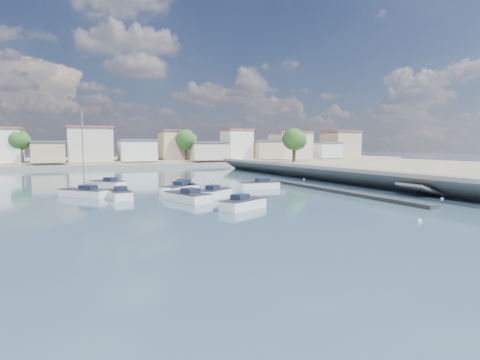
# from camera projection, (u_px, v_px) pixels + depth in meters

# --- Properties ---
(ground) EXTENTS (400.00, 400.00, 0.00)m
(ground) POSITION_uv_depth(u_px,v_px,m) (196.00, 176.00, 69.40)
(ground) COLOR #325365
(ground) RESTS_ON ground
(seawall_walkway) EXTENTS (5.00, 90.00, 1.80)m
(seawall_walkway) POSITION_uv_depth(u_px,v_px,m) (395.00, 179.00, 52.11)
(seawall_walkway) COLOR slate
(seawall_walkway) RESTS_ON ground
(breakwater) EXTENTS (2.00, 31.02, 0.35)m
(breakwater) POSITION_uv_depth(u_px,v_px,m) (322.00, 189.00, 47.24)
(breakwater) COLOR black
(breakwater) RESTS_ON ground
(far_shore_land) EXTENTS (160.00, 40.00, 1.40)m
(far_shore_land) POSITION_uv_depth(u_px,v_px,m) (142.00, 161.00, 116.76)
(far_shore_land) COLOR gray
(far_shore_land) RESTS_ON ground
(far_shore_quay) EXTENTS (160.00, 2.50, 0.80)m
(far_shore_quay) POSITION_uv_depth(u_px,v_px,m) (158.00, 165.00, 97.63)
(far_shore_quay) COLOR slate
(far_shore_quay) RESTS_ON ground
(far_town) EXTENTS (113.01, 12.80, 8.35)m
(far_town) POSITION_uv_depth(u_px,v_px,m) (192.00, 146.00, 106.93)
(far_town) COLOR beige
(far_town) RESTS_ON far_shore_land
(shore_trees) EXTENTS (74.56, 38.32, 7.92)m
(shore_trees) POSITION_uv_depth(u_px,v_px,m) (194.00, 141.00, 97.84)
(shore_trees) COLOR #38281E
(shore_trees) RESTS_ON ground
(motorboat_a) EXTENTS (3.55, 5.84, 1.48)m
(motorboat_a) POSITION_uv_depth(u_px,v_px,m) (186.00, 197.00, 38.06)
(motorboat_a) COLOR white
(motorboat_a) RESTS_ON ground
(motorboat_b) EXTENTS (4.27, 3.89, 1.48)m
(motorboat_b) POSITION_uv_depth(u_px,v_px,m) (216.00, 193.00, 40.94)
(motorboat_b) COLOR white
(motorboat_b) RESTS_ON ground
(motorboat_c) EXTENTS (5.55, 2.11, 1.48)m
(motorboat_c) POSITION_uv_depth(u_px,v_px,m) (257.00, 186.00, 48.82)
(motorboat_c) COLOR white
(motorboat_c) RESTS_ON ground
(motorboat_d) EXTENTS (4.74, 4.50, 1.48)m
(motorboat_d) POSITION_uv_depth(u_px,v_px,m) (177.00, 190.00, 44.34)
(motorboat_d) COLOR white
(motorboat_d) RESTS_ON ground
(motorboat_e) EXTENTS (1.95, 4.97, 1.48)m
(motorboat_e) POSITION_uv_depth(u_px,v_px,m) (120.00, 195.00, 39.91)
(motorboat_e) COLOR white
(motorboat_e) RESTS_ON ground
(motorboat_f) EXTENTS (4.25, 4.81, 1.48)m
(motorboat_f) POSITION_uv_depth(u_px,v_px,m) (107.00, 184.00, 50.54)
(motorboat_f) COLOR white
(motorboat_f) RESTS_ON ground
(motorboat_g) EXTENTS (1.96, 5.69, 1.48)m
(motorboat_g) POSITION_uv_depth(u_px,v_px,m) (186.00, 187.00, 46.67)
(motorboat_g) COLOR white
(motorboat_g) RESTS_ON ground
(motorboat_h) EXTENTS (4.70, 3.61, 1.48)m
(motorboat_h) POSITION_uv_depth(u_px,v_px,m) (245.00, 204.00, 33.52)
(motorboat_h) COLOR white
(motorboat_h) RESTS_ON ground
(sailboat) EXTENTS (4.95, 5.01, 9.00)m
(sailboat) POSITION_uv_depth(u_px,v_px,m) (82.00, 193.00, 40.88)
(sailboat) COLOR white
(sailboat) RESTS_ON ground
(mooring_buoys) EXTENTS (16.33, 38.59, 0.35)m
(mooring_buoys) POSITION_uv_depth(u_px,v_px,m) (294.00, 188.00, 49.63)
(mooring_buoys) COLOR white
(mooring_buoys) RESTS_ON ground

